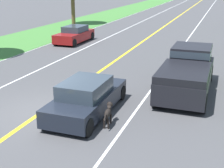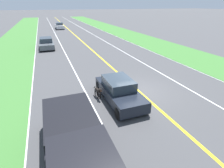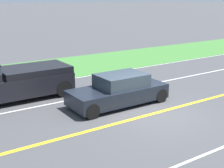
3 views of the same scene
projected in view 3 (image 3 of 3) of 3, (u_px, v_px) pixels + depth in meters
ground_plane at (154, 114)px, 12.89m from camera, size 400.00×400.00×0.00m
centre_divider_line at (154, 113)px, 12.89m from camera, size 0.18×160.00×0.01m
lane_edge_line_right at (75, 78)px, 18.48m from camera, size 0.14×160.00×0.01m
lane_dash_same_dir at (108, 92)px, 15.68m from camera, size 0.10×160.00×0.01m
grass_verge_right at (55, 68)px, 20.87m from camera, size 6.00×160.00×0.03m
ego_car at (119, 91)px, 13.81m from camera, size 1.82×4.45×1.38m
dog at (117, 85)px, 15.15m from camera, size 0.34×1.13×0.80m
pickup_truck at (4, 81)px, 14.22m from camera, size 2.14×5.62×1.89m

